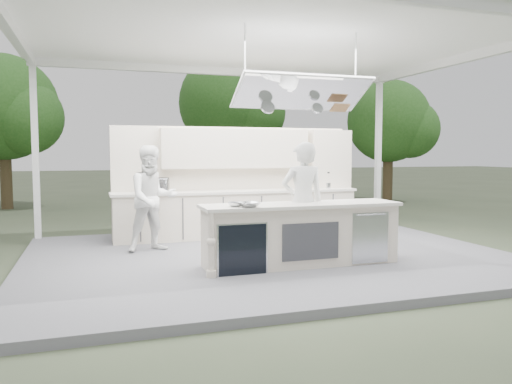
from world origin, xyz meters
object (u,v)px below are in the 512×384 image
object	(u,v)px
demo_island	(300,234)
head_chef	(303,202)
sous_chef	(153,198)
back_counter	(238,213)

from	to	relation	value
demo_island	head_chef	size ratio (longest dim) A/B	1.64
demo_island	head_chef	world-z (taller)	head_chef
demo_island	head_chef	bearing A→B (deg)	58.20
sous_chef	head_chef	bearing A→B (deg)	-48.55
head_chef	demo_island	bearing A→B (deg)	61.40
sous_chef	demo_island	bearing A→B (deg)	-53.80
demo_island	sous_chef	size ratio (longest dim) A/B	1.68
demo_island	sous_chef	distance (m)	2.75
back_counter	sous_chef	size ratio (longest dim) A/B	2.75
back_counter	sous_chef	world-z (taller)	sous_chef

